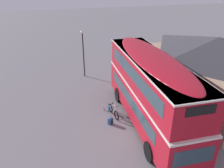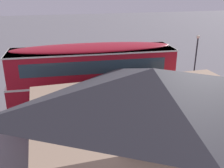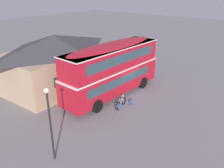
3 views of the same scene
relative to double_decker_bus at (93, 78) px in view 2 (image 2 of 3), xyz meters
The scene contains 7 objects.
ground_plane 2.87m from the double_decker_bus, 37.45° to the right, with size 120.00×120.00×0.00m, color slate.
double_decker_bus is the anchor object (origin of this frame).
touring_bicycle 3.37m from the double_decker_bus, 125.37° to the right, with size 1.69×0.60×1.02m.
backpack_on_ground 3.47m from the double_decker_bus, 101.19° to the right, with size 0.38×0.39×0.49m.
water_bottle_red_squeeze 4.19m from the double_decker_bus, 132.21° to the right, with size 0.07×0.07×0.22m.
pub_building 6.17m from the double_decker_bus, 105.22° to the left, with size 10.88×7.43×5.05m.
street_lamp 9.25m from the double_decker_bus, 162.51° to the right, with size 0.28×0.28×4.51m.
Camera 2 is at (1.39, 16.15, 8.32)m, focal length 41.58 mm.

